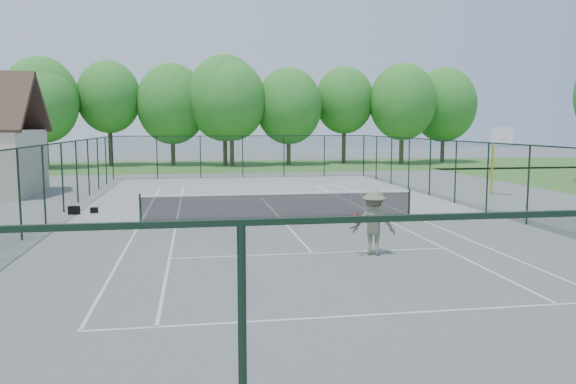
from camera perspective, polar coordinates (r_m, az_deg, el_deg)
name	(u,v)px	position (r m, az deg, el deg)	size (l,w,h in m)	color
ground	(280,218)	(22.77, -0.82, -2.66)	(140.00, 140.00, 0.00)	gray
grass_far	(232,166)	(52.46, -5.70, 2.67)	(80.00, 16.00, 0.01)	#4F8534
court_lines	(280,218)	(22.77, -0.82, -2.65)	(11.05, 23.85, 0.01)	white
tennis_net	(280,204)	(22.69, -0.82, -1.23)	(11.08, 0.08, 1.10)	black
fence_enclosure	(280,180)	(22.57, -0.83, 1.25)	(18.05, 36.05, 3.02)	#19341F
tree_line_far	(231,101)	(52.37, -5.78, 9.21)	(39.40, 6.40, 9.70)	#433623
basketball_goal	(498,147)	(31.98, 20.54, 4.26)	(1.20, 1.43, 3.65)	gold
sports_bag_a	(74,210)	(25.37, -20.92, -1.74)	(0.43, 0.26, 0.35)	black
sports_bag_b	(94,210)	(25.47, -19.09, -1.76)	(0.31, 0.19, 0.24)	black
tennis_player	(374,222)	(16.41, 8.71, -3.07)	(1.84, 1.07, 1.90)	#666B4F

